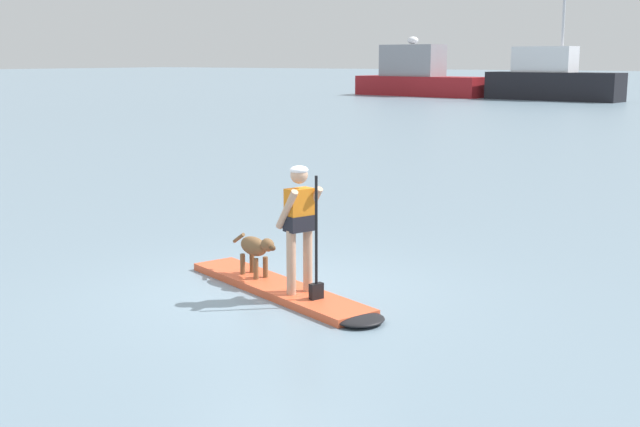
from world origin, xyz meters
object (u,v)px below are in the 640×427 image
paddleboard (288,292)px  person_paddler (300,220)px  moored_boat_outer (551,80)px  moored_boat_center (418,77)px  dog (256,248)px

paddleboard → person_paddler: bearing=-18.1°
person_paddler → moored_boat_outer: moored_boat_outer is taller
person_paddler → moored_boat_center: (-25.91, 52.77, 0.49)m
paddleboard → moored_boat_center: bearing=116.0°
moored_boat_center → moored_boat_outer: 11.45m
moored_boat_center → person_paddler: bearing=-63.8°
dog → moored_boat_center: bearing=115.4°
person_paddler → paddleboard: bearing=161.9°
moored_boat_center → moored_boat_outer: bearing=-4.6°
paddleboard → moored_boat_center: moored_boat_center is taller
moored_boat_outer → dog: bearing=-75.3°
dog → moored_boat_center: moored_boat_center is taller
person_paddler → moored_boat_outer: 53.84m
paddleboard → moored_boat_center: 58.61m
dog → person_paddler: bearing=-18.1°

